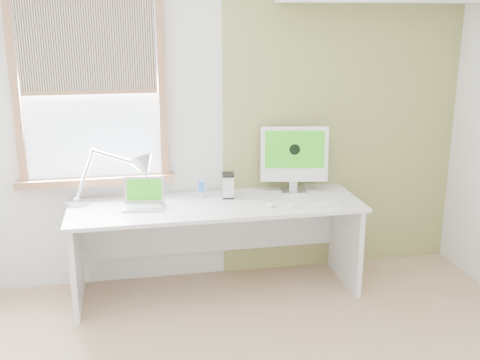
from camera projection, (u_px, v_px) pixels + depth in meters
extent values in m
cube|color=white|center=(223.00, 120.00, 4.57)|extent=(4.00, 0.02, 2.60)
cube|color=#8D8E4D|center=(343.00, 116.00, 4.73)|extent=(2.00, 0.02, 2.60)
cube|color=#8F6040|center=(16.00, 94.00, 4.17)|extent=(0.06, 0.06, 1.42)
cube|color=#8F6040|center=(162.00, 90.00, 4.37)|extent=(0.06, 0.06, 1.42)
cube|color=#8F6040|center=(97.00, 181.00, 4.44)|extent=(1.20, 0.14, 0.06)
cube|color=#D1E2F9|center=(91.00, 92.00, 4.29)|extent=(1.00, 0.01, 1.30)
cube|color=beige|center=(87.00, 47.00, 4.16)|extent=(0.98, 0.02, 0.65)
cube|color=#8F6040|center=(90.00, 92.00, 4.25)|extent=(0.98, 0.03, 0.03)
cube|color=silver|center=(217.00, 205.00, 4.34)|extent=(2.20, 0.70, 0.03)
cube|color=silver|center=(77.00, 261.00, 4.25)|extent=(0.04, 0.64, 0.70)
cube|color=silver|center=(346.00, 240.00, 4.64)|extent=(0.04, 0.64, 0.70)
cube|color=silver|center=(211.00, 224.00, 4.72)|extent=(2.08, 0.02, 0.48)
cylinder|color=silver|center=(76.00, 203.00, 4.32)|extent=(0.20, 0.20, 0.03)
sphere|color=silver|center=(76.00, 200.00, 4.32)|extent=(0.06, 0.06, 0.05)
cylinder|color=silver|center=(85.00, 176.00, 4.29)|extent=(0.18, 0.06, 0.38)
sphere|color=silver|center=(93.00, 151.00, 4.27)|extent=(0.05, 0.05, 0.05)
cylinder|color=silver|center=(117.00, 158.00, 4.32)|extent=(0.34, 0.04, 0.15)
sphere|color=silver|center=(140.00, 164.00, 4.38)|extent=(0.05, 0.05, 0.04)
cone|color=silver|center=(144.00, 168.00, 4.40)|extent=(0.29, 0.30, 0.23)
cube|color=silver|center=(144.00, 207.00, 4.24)|extent=(0.32, 0.24, 0.02)
cube|color=#B2B5B7|center=(143.00, 206.00, 4.23)|extent=(0.26, 0.16, 0.00)
cube|color=silver|center=(144.00, 190.00, 4.31)|extent=(0.30, 0.10, 0.19)
cube|color=#217E10|center=(144.00, 190.00, 4.30)|extent=(0.26, 0.08, 0.16)
cylinder|color=silver|center=(202.00, 195.00, 4.51)|extent=(0.09, 0.09, 0.02)
cube|color=silver|center=(201.00, 187.00, 4.49)|extent=(0.06, 0.02, 0.12)
cube|color=#194C99|center=(201.00, 187.00, 4.48)|extent=(0.05, 0.01, 0.09)
cube|color=silver|center=(228.00, 185.00, 4.48)|extent=(0.11, 0.15, 0.19)
cube|color=black|center=(228.00, 175.00, 4.46)|extent=(0.11, 0.16, 0.01)
cube|color=black|center=(228.00, 196.00, 4.50)|extent=(0.11, 0.16, 0.01)
cube|color=silver|center=(293.00, 191.00, 4.64)|extent=(0.23, 0.21, 0.01)
cube|color=silver|center=(293.00, 179.00, 4.64)|extent=(0.07, 0.03, 0.18)
cube|color=white|center=(294.00, 154.00, 4.58)|extent=(0.54, 0.19, 0.44)
cube|color=#217E10|center=(295.00, 149.00, 4.54)|extent=(0.47, 0.12, 0.29)
cylinder|color=black|center=(295.00, 150.00, 4.53)|extent=(0.09, 0.03, 0.09)
cube|color=white|center=(316.00, 205.00, 4.28)|extent=(0.41, 0.16, 0.01)
cube|color=white|center=(316.00, 204.00, 4.28)|extent=(0.38, 0.12, 0.00)
ellipsoid|color=white|center=(271.00, 204.00, 4.27)|extent=(0.06, 0.10, 0.03)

